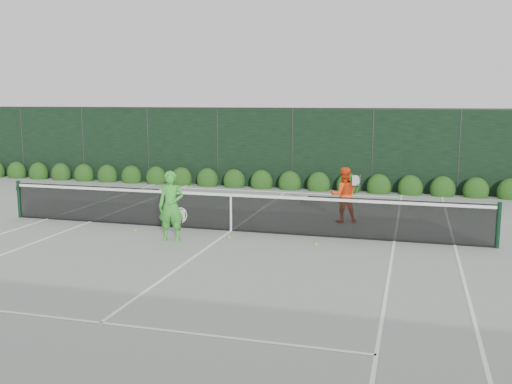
# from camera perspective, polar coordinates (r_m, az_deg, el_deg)

# --- Properties ---
(ground) EXTENTS (80.00, 80.00, 0.00)m
(ground) POSITION_cam_1_polar(r_m,az_deg,el_deg) (14.79, -2.50, -3.91)
(ground) COLOR gray
(ground) RESTS_ON ground
(tennis_net) EXTENTS (12.90, 0.10, 1.07)m
(tennis_net) POSITION_cam_1_polar(r_m,az_deg,el_deg) (14.69, -2.61, -1.88)
(tennis_net) COLOR #10321E
(tennis_net) RESTS_ON ground
(player_woman) EXTENTS (0.68, 0.51, 1.68)m
(player_woman) POSITION_cam_1_polar(r_m,az_deg,el_deg) (13.79, -8.48, -1.40)
(player_woman) COLOR green
(player_woman) RESTS_ON ground
(player_man) EXTENTS (0.94, 0.78, 1.53)m
(player_man) POSITION_cam_1_polar(r_m,az_deg,el_deg) (15.89, 8.76, -0.27)
(player_man) COLOR #FF4C15
(player_man) RESTS_ON ground
(court_lines) EXTENTS (11.03, 23.83, 0.01)m
(court_lines) POSITION_cam_1_polar(r_m,az_deg,el_deg) (14.79, -2.50, -3.89)
(court_lines) COLOR white
(court_lines) RESTS_ON ground
(windscreen_fence) EXTENTS (32.00, 21.07, 3.06)m
(windscreen_fence) POSITION_cam_1_polar(r_m,az_deg,el_deg) (12.00, -6.57, 0.32)
(windscreen_fence) COLOR black
(windscreen_fence) RESTS_ON ground
(hedge_row) EXTENTS (31.66, 0.65, 0.94)m
(hedge_row) POSITION_cam_1_polar(r_m,az_deg,el_deg) (21.54, 3.40, 0.88)
(hedge_row) COLOR #17370F
(hedge_row) RESTS_ON ground
(tennis_balls) EXTENTS (4.78, 0.27, 0.07)m
(tennis_balls) POSITION_cam_1_polar(r_m,az_deg,el_deg) (13.98, -3.23, -4.55)
(tennis_balls) COLOR #C0D42F
(tennis_balls) RESTS_ON ground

